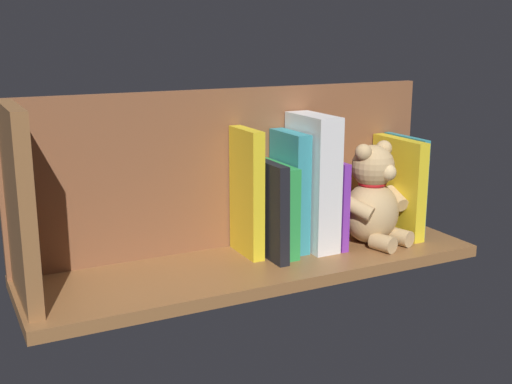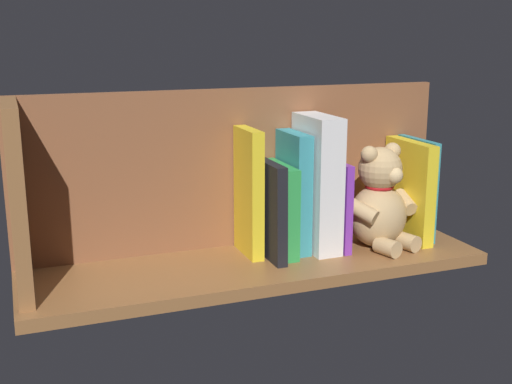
# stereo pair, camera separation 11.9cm
# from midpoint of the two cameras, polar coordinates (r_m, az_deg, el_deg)

# --- Properties ---
(ground_plane) EXTENTS (0.85, 0.25, 0.02)m
(ground_plane) POSITION_cam_midpoint_polar(r_m,az_deg,el_deg) (1.23, 2.78, -6.40)
(ground_plane) COLOR brown
(shelf_back_panel) EXTENTS (0.85, 0.02, 0.31)m
(shelf_back_panel) POSITION_cam_midpoint_polar(r_m,az_deg,el_deg) (1.27, 1.04, 2.06)
(shelf_back_panel) COLOR brown
(shelf_back_panel) RESTS_ON ground_plane
(shelf_side_divider) EXTENTS (0.02, 0.19, 0.31)m
(shelf_side_divider) POSITION_cam_midpoint_polar(r_m,az_deg,el_deg) (1.09, -17.10, -0.63)
(shelf_side_divider) COLOR brown
(shelf_side_divider) RESTS_ON ground_plane
(book_0) EXTENTS (0.01, 0.13, 0.20)m
(book_0) POSITION_cam_midpoint_polar(r_m,az_deg,el_deg) (1.39, 16.10, 0.33)
(book_0) COLOR teal
(book_0) RESTS_ON ground_plane
(book_1) EXTENTS (0.02, 0.15, 0.20)m
(book_1) POSITION_cam_midpoint_polar(r_m,az_deg,el_deg) (1.37, 15.55, 0.13)
(book_1) COLOR yellow
(book_1) RESTS_ON ground_plane
(teddy_bear) EXTENTS (0.16, 0.15, 0.20)m
(teddy_bear) POSITION_cam_midpoint_polar(r_m,az_deg,el_deg) (1.31, 13.26, -0.90)
(teddy_bear) COLOR tan
(teddy_bear) RESTS_ON ground_plane
(book_2) EXTENTS (0.02, 0.13, 0.17)m
(book_2) POSITION_cam_midpoint_polar(r_m,az_deg,el_deg) (1.29, 9.35, -1.03)
(book_2) COLOR purple
(book_2) RESTS_ON ground_plane
(dictionary_thick_white) EXTENTS (0.05, 0.13, 0.26)m
(dictionary_thick_white) POSITION_cam_midpoint_polar(r_m,az_deg,el_deg) (1.26, 7.99, 0.74)
(dictionary_thick_white) COLOR white
(dictionary_thick_white) RESTS_ON ground_plane
(book_3) EXTENTS (0.03, 0.11, 0.23)m
(book_3) POSITION_cam_midpoint_polar(r_m,az_deg,el_deg) (1.26, 5.96, -0.01)
(book_3) COLOR teal
(book_3) RESTS_ON ground_plane
(book_4) EXTENTS (0.03, 0.13, 0.17)m
(book_4) POSITION_cam_midpoint_polar(r_m,az_deg,el_deg) (1.24, 4.78, -1.50)
(book_4) COLOR green
(book_4) RESTS_ON ground_plane
(book_5) EXTENTS (0.02, 0.15, 0.18)m
(book_5) POSITION_cam_midpoint_polar(r_m,az_deg,el_deg) (1.22, 3.76, -1.49)
(book_5) COLOR black
(book_5) RESTS_ON ground_plane
(book_6) EXTENTS (0.02, 0.10, 0.24)m
(book_6) POSITION_cam_midpoint_polar(r_m,az_deg,el_deg) (1.22, 2.25, -0.05)
(book_6) COLOR yellow
(book_6) RESTS_ON ground_plane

